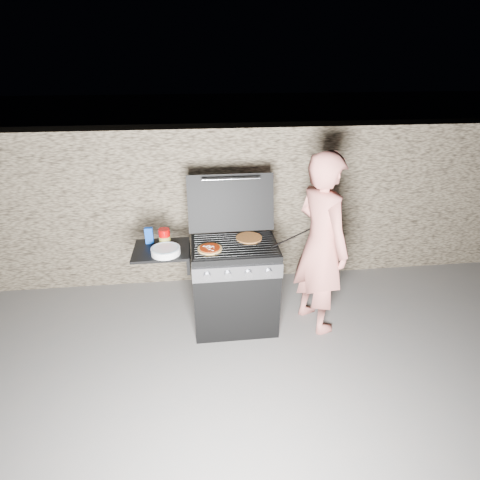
{
  "coord_description": "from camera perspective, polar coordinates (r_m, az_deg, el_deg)",
  "views": [
    {
      "loc": [
        -0.3,
        -3.06,
        2.48
      ],
      "look_at": [
        0.05,
        0.0,
        0.95
      ],
      "focal_mm": 28.0,
      "sensor_mm": 36.0,
      "label": 1
    }
  ],
  "objects": [
    {
      "name": "person",
      "position": [
        3.57,
        12.24,
        -0.71
      ],
      "size": [
        0.62,
        0.76,
        1.78
      ],
      "primitive_type": "imported",
      "rotation": [
        0.0,
        0.0,
        1.93
      ],
      "color": "#D37467",
      "rests_on": "ground"
    },
    {
      "name": "stone_wall",
      "position": [
        4.41,
        -2.2,
        5.43
      ],
      "size": [
        8.0,
        0.35,
        1.8
      ],
      "primitive_type": "cube",
      "color": "gray",
      "rests_on": "ground"
    },
    {
      "name": "tongs",
      "position": [
        3.52,
        8.21,
        0.6
      ],
      "size": [
        0.47,
        0.22,
        0.1
      ],
      "primitive_type": "cylinder",
      "rotation": [
        0.0,
        1.4,
        0.42
      ],
      "color": "black",
      "rests_on": "gas_grill"
    },
    {
      "name": "ground",
      "position": [
        3.95,
        -0.74,
        -12.46
      ],
      "size": [
        50.0,
        50.0,
        0.0
      ],
      "primitive_type": "plane",
      "color": "#68625D"
    },
    {
      "name": "plate_stack",
      "position": [
        3.36,
        -11.26,
        -1.63
      ],
      "size": [
        0.27,
        0.27,
        0.06
      ],
      "primitive_type": "cylinder",
      "rotation": [
        0.0,
        0.0,
        -0.08
      ],
      "color": "white",
      "rests_on": "gas_grill"
    },
    {
      "name": "blue_carton",
      "position": [
        3.56,
        -13.68,
        0.68
      ],
      "size": [
        0.07,
        0.04,
        0.16
      ],
      "primitive_type": "cube",
      "rotation": [
        0.0,
        0.0,
        -0.01
      ],
      "color": "#0A3699",
      "rests_on": "gas_grill"
    },
    {
      "name": "gas_grill",
      "position": [
        3.67,
        -4.69,
        -7.16
      ],
      "size": [
        1.34,
        0.79,
        0.91
      ],
      "primitive_type": null,
      "color": "black",
      "rests_on": "ground"
    },
    {
      "name": "pizza_plain",
      "position": [
        3.56,
        1.38,
        0.35
      ],
      "size": [
        0.29,
        0.29,
        0.01
      ],
      "primitive_type": "cylinder",
      "rotation": [
        0.0,
        0.0,
        -0.21
      ],
      "color": "#CE7E39",
      "rests_on": "gas_grill"
    },
    {
      "name": "pizza_topped",
      "position": [
        3.36,
        -4.62,
        -1.28
      ],
      "size": [
        0.23,
        0.23,
        0.02
      ],
      "primitive_type": null,
      "rotation": [
        0.0,
        0.0,
        -0.08
      ],
      "color": "#AE7D49",
      "rests_on": "gas_grill"
    },
    {
      "name": "sauce_jar",
      "position": [
        3.49,
        -11.43,
        0.45
      ],
      "size": [
        0.12,
        0.12,
        0.16
      ],
      "primitive_type": "cylinder",
      "rotation": [
        0.0,
        0.0,
        0.21
      ],
      "color": "#9F0102",
      "rests_on": "gas_grill"
    }
  ]
}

